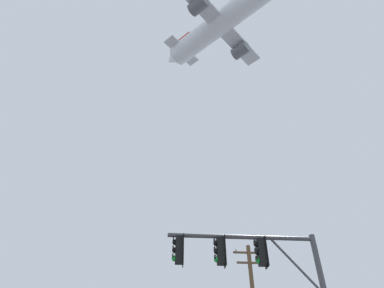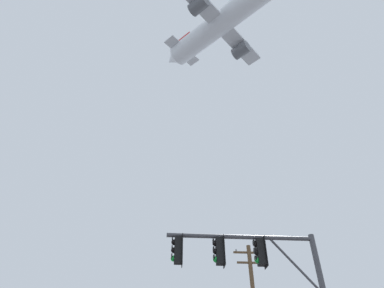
% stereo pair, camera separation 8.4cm
% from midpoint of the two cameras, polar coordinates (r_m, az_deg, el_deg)
% --- Properties ---
extents(signal_pole_near, '(5.30, 0.47, 5.83)m').
position_cam_midpoint_polar(signal_pole_near, '(12.17, 11.41, -20.48)').
color(signal_pole_near, '#4C4C51').
rests_on(signal_pole_near, ground).
extents(airplane, '(19.79, 20.22, 6.87)m').
position_cam_midpoint_polar(airplane, '(57.19, 5.45, 20.07)').
color(airplane, white).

